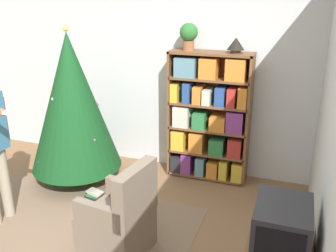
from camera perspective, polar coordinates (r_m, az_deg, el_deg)
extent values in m
cube|color=silver|center=(5.04, 0.05, 7.99)|extent=(8.00, 0.10, 2.60)
cube|color=#7F6651|center=(4.14, -16.56, -15.33)|extent=(2.71, 1.94, 0.01)
cube|color=brown|center=(4.91, 0.59, 1.94)|extent=(0.03, 0.32, 1.65)
cube|color=brown|center=(4.69, 12.15, 0.65)|extent=(0.03, 0.32, 1.65)
cube|color=brown|center=(4.59, 6.62, 10.97)|extent=(1.02, 0.32, 0.03)
cube|color=brown|center=(4.92, 6.68, 1.85)|extent=(1.02, 0.01, 1.65)
cube|color=brown|center=(5.08, 5.91, -7.23)|extent=(0.99, 0.32, 0.03)
cube|color=#232328|center=(5.10, 1.55, -5.51)|extent=(0.14, 0.26, 0.22)
cube|color=#843889|center=(5.04, 3.03, -5.49)|extent=(0.13, 0.25, 0.27)
cube|color=#5B899E|center=(5.02, 5.16, -5.82)|extent=(0.12, 0.28, 0.24)
cube|color=orange|center=(4.98, 6.94, -6.34)|extent=(0.14, 0.25, 0.21)
cube|color=gold|center=(4.96, 8.59, -6.32)|extent=(0.10, 0.27, 0.25)
cube|color=gold|center=(4.94, 10.64, -6.58)|extent=(0.13, 0.29, 0.24)
cube|color=brown|center=(4.94, 6.04, -3.88)|extent=(0.99, 0.32, 0.03)
cube|color=gold|center=(4.96, 1.85, -1.88)|extent=(0.17, 0.28, 0.26)
cube|color=orange|center=(4.90, 4.59, -2.24)|extent=(0.18, 0.28, 0.26)
cube|color=#2D7A42|center=(4.86, 7.62, -2.86)|extent=(0.18, 0.30, 0.20)
cube|color=#B22D28|center=(4.82, 10.29, -3.03)|extent=(0.17, 0.30, 0.24)
cube|color=brown|center=(4.82, 6.18, -0.35)|extent=(0.99, 0.32, 0.03)
cube|color=beige|center=(4.83, 2.28, 1.66)|extent=(0.20, 0.27, 0.27)
cube|color=#2D7A42|center=(4.78, 4.94, 0.97)|extent=(0.16, 0.25, 0.20)
cube|color=orange|center=(4.74, 7.77, 0.58)|extent=(0.20, 0.28, 0.18)
cube|color=#843889|center=(4.67, 10.25, 0.71)|extent=(0.20, 0.24, 0.27)
cube|color=brown|center=(4.72, 6.32, 3.35)|extent=(0.99, 0.32, 0.03)
cube|color=gold|center=(4.76, 1.24, 5.22)|extent=(0.09, 0.23, 0.23)
cube|color=#284C93|center=(4.73, 3.15, 5.23)|extent=(0.09, 0.27, 0.25)
cube|color=orange|center=(4.69, 4.70, 4.85)|extent=(0.11, 0.26, 0.22)
cube|color=beige|center=(4.68, 6.15, 4.57)|extent=(0.10, 0.28, 0.18)
cube|color=#284C93|center=(4.64, 8.14, 4.62)|extent=(0.12, 0.28, 0.23)
cube|color=#B22D28|center=(4.59, 9.74, 4.35)|extent=(0.10, 0.23, 0.22)
cube|color=orange|center=(4.57, 11.43, 4.35)|extent=(0.11, 0.24, 0.25)
cube|color=brown|center=(4.64, 6.47, 7.20)|extent=(0.99, 0.32, 0.03)
cube|color=#5B899E|center=(4.68, 2.96, 9.05)|extent=(0.26, 0.29, 0.24)
cube|color=orange|center=(4.60, 6.37, 8.83)|extent=(0.21, 0.29, 0.24)
cube|color=orange|center=(4.52, 10.39, 8.51)|extent=(0.23, 0.25, 0.26)
cube|color=#28282D|center=(2.92, 16.94, -14.69)|extent=(0.39, 0.51, 0.39)
cube|color=black|center=(2.70, 16.57, -17.71)|extent=(0.32, 0.01, 0.30)
cylinder|color=#4C3323|center=(5.06, -13.41, -7.56)|extent=(0.36, 0.36, 0.10)
cylinder|color=brown|center=(5.02, -13.51, -6.44)|extent=(0.08, 0.08, 0.12)
cone|color=#14471E|center=(4.70, -14.38, 3.52)|extent=(1.12, 1.12, 1.69)
sphere|color=gold|center=(4.66, -17.19, 5.20)|extent=(0.05, 0.05, 0.05)
sphere|color=#B74C93|center=(4.51, -11.22, -2.10)|extent=(0.05, 0.05, 0.05)
sphere|color=silver|center=(4.57, -17.10, 3.92)|extent=(0.04, 0.04, 0.04)
sphere|color=#B74C93|center=(4.74, -10.90, 3.19)|extent=(0.07, 0.07, 0.07)
sphere|color=gold|center=(5.23, -16.58, -1.46)|extent=(0.06, 0.06, 0.06)
sphere|color=#335BB2|center=(5.11, -9.75, -1.42)|extent=(0.06, 0.06, 0.06)
sphere|color=#B74C93|center=(5.18, -16.82, -1.09)|extent=(0.05, 0.05, 0.05)
sphere|color=#335BB2|center=(4.77, -18.95, -5.21)|extent=(0.05, 0.05, 0.05)
sphere|color=#335BB2|center=(4.87, -16.57, 4.30)|extent=(0.06, 0.06, 0.06)
sphere|color=#E5CC4C|center=(4.54, -15.33, 14.16)|extent=(0.07, 0.07, 0.07)
cube|color=#7A6B5B|center=(3.68, -7.86, -15.59)|extent=(0.63, 0.63, 0.42)
cube|color=#7A6B5B|center=(3.32, -4.92, -10.26)|extent=(0.19, 0.57, 0.50)
cube|color=#7A6B5B|center=(3.68, -5.92, -9.78)|extent=(0.51, 0.15, 0.20)
cube|color=#7A6B5B|center=(3.35, -10.52, -13.27)|extent=(0.51, 0.15, 0.20)
cylinder|color=#9E937F|center=(4.42, -23.60, -7.85)|extent=(0.11, 0.11, 0.80)
cylinder|color=#8C6647|center=(4.24, -23.76, 0.87)|extent=(0.07, 0.07, 0.48)
cube|color=white|center=(3.57, -23.80, 1.89)|extent=(0.11, 0.05, 0.03)
cylinder|color=#935B38|center=(4.65, 3.14, 12.12)|extent=(0.14, 0.14, 0.12)
sphere|color=#2D7033|center=(4.63, 3.18, 14.07)|extent=(0.22, 0.22, 0.22)
cylinder|color=#473828|center=(4.53, 10.24, 11.13)|extent=(0.12, 0.12, 0.04)
cone|color=black|center=(4.51, 10.31, 12.26)|extent=(0.20, 0.20, 0.14)
cube|color=#284C93|center=(4.63, -11.05, -10.65)|extent=(0.15, 0.14, 0.02)
cube|color=#232328|center=(4.63, -11.09, -10.42)|extent=(0.23, 0.20, 0.02)
cube|color=#2D7A42|center=(4.63, -11.11, -10.13)|extent=(0.16, 0.15, 0.02)
cube|color=beige|center=(4.61, -11.09, -9.85)|extent=(0.22, 0.17, 0.03)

